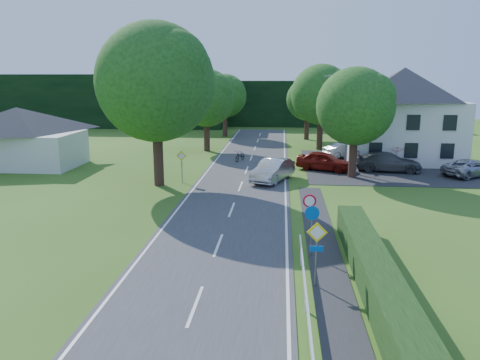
# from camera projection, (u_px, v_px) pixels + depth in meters

# --- Properties ---
(road) EXTENTS (7.00, 80.00, 0.04)m
(road) POSITION_uv_depth(u_px,v_px,m) (235.00, 201.00, 30.00)
(road) COLOR #38383B
(road) RESTS_ON ground
(parking_pad) EXTENTS (14.00, 16.00, 0.04)m
(parking_pad) POSITION_uv_depth(u_px,v_px,m) (383.00, 166.00, 41.59)
(parking_pad) COLOR #252527
(parking_pad) RESTS_ON ground
(line_edge_left) EXTENTS (0.12, 80.00, 0.01)m
(line_edge_left) POSITION_uv_depth(u_px,v_px,m) (185.00, 200.00, 30.28)
(line_edge_left) COLOR white
(line_edge_left) RESTS_ON road
(line_edge_right) EXTENTS (0.12, 80.00, 0.01)m
(line_edge_right) POSITION_uv_depth(u_px,v_px,m) (286.00, 202.00, 29.71)
(line_edge_right) COLOR white
(line_edge_right) RESTS_ON road
(line_centre) EXTENTS (0.12, 80.00, 0.01)m
(line_centre) POSITION_uv_depth(u_px,v_px,m) (235.00, 201.00, 30.00)
(line_centre) COLOR white
(line_centre) RESTS_ON road
(tree_main) EXTENTS (9.40, 9.40, 11.64)m
(tree_main) POSITION_uv_depth(u_px,v_px,m) (156.00, 105.00, 33.13)
(tree_main) COLOR #194414
(tree_main) RESTS_ON ground
(tree_left_far) EXTENTS (7.00, 7.00, 8.58)m
(tree_left_far) POSITION_uv_depth(u_px,v_px,m) (206.00, 110.00, 48.92)
(tree_left_far) COLOR #194414
(tree_left_far) RESTS_ON ground
(tree_right_far) EXTENTS (7.40, 7.40, 9.09)m
(tree_right_far) POSITION_uv_depth(u_px,v_px,m) (321.00, 107.00, 49.77)
(tree_right_far) COLOR #194414
(tree_right_far) RESTS_ON ground
(tree_left_back) EXTENTS (6.60, 6.60, 8.07)m
(tree_left_back) POSITION_uv_depth(u_px,v_px,m) (225.00, 105.00, 60.60)
(tree_left_back) COLOR #194414
(tree_left_back) RESTS_ON ground
(tree_right_back) EXTENTS (6.20, 6.20, 7.56)m
(tree_right_back) POSITION_uv_depth(u_px,v_px,m) (307.00, 109.00, 57.80)
(tree_right_back) COLOR #194414
(tree_right_back) RESTS_ON ground
(tree_right_mid) EXTENTS (7.00, 7.00, 8.58)m
(tree_right_mid) POSITION_uv_depth(u_px,v_px,m) (354.00, 123.00, 36.09)
(tree_right_mid) COLOR #194414
(tree_right_mid) RESTS_ON ground
(treeline_left) EXTENTS (44.00, 6.00, 8.00)m
(treeline_left) POSITION_uv_depth(u_px,v_px,m) (82.00, 101.00, 72.36)
(treeline_left) COLOR black
(treeline_left) RESTS_ON ground
(treeline_right) EXTENTS (30.00, 5.00, 7.00)m
(treeline_right) POSITION_uv_depth(u_px,v_px,m) (315.00, 104.00, 73.23)
(treeline_right) COLOR black
(treeline_right) RESTS_ON ground
(bungalow_left) EXTENTS (11.00, 6.50, 5.20)m
(bungalow_left) POSITION_uv_depth(u_px,v_px,m) (19.00, 136.00, 40.86)
(bungalow_left) COLOR silver
(bungalow_left) RESTS_ON ground
(house_white) EXTENTS (10.60, 8.40, 8.60)m
(house_white) POSITION_uv_depth(u_px,v_px,m) (402.00, 114.00, 43.36)
(house_white) COLOR white
(house_white) RESTS_ON ground
(streetlight) EXTENTS (2.03, 0.18, 8.00)m
(streetlight) POSITION_uv_depth(u_px,v_px,m) (345.00, 118.00, 38.04)
(streetlight) COLOR slate
(streetlight) RESTS_ON ground
(sign_priority_right) EXTENTS (0.78, 0.09, 2.59)m
(sign_priority_right) POSITION_uv_depth(u_px,v_px,m) (317.00, 242.00, 17.56)
(sign_priority_right) COLOR slate
(sign_priority_right) RESTS_ON ground
(sign_roundabout) EXTENTS (0.64, 0.08, 2.37)m
(sign_roundabout) POSITION_uv_depth(u_px,v_px,m) (312.00, 221.00, 20.50)
(sign_roundabout) COLOR slate
(sign_roundabout) RESTS_ON ground
(sign_speed_limit) EXTENTS (0.64, 0.11, 2.37)m
(sign_speed_limit) POSITION_uv_depth(u_px,v_px,m) (309.00, 207.00, 22.42)
(sign_speed_limit) COLOR slate
(sign_speed_limit) RESTS_ON ground
(sign_priority_left) EXTENTS (0.78, 0.09, 2.44)m
(sign_priority_left) POSITION_uv_depth(u_px,v_px,m) (182.00, 160.00, 34.86)
(sign_priority_left) COLOR slate
(sign_priority_left) RESTS_ON ground
(moving_car) EXTENTS (3.47, 5.35, 1.67)m
(moving_car) POSITION_uv_depth(u_px,v_px,m) (273.00, 170.00, 35.47)
(moving_car) COLOR silver
(moving_car) RESTS_ON road
(motorcycle) EXTENTS (1.27, 2.03, 1.01)m
(motorcycle) POSITION_uv_depth(u_px,v_px,m) (240.00, 156.00, 43.73)
(motorcycle) COLOR black
(motorcycle) RESTS_ON road
(parked_car_red) EXTENTS (5.01, 3.58, 1.58)m
(parked_car_red) POSITION_uv_depth(u_px,v_px,m) (324.00, 161.00, 39.47)
(parked_car_red) COLOR maroon
(parked_car_red) RESTS_ON parking_pad
(parked_car_silver_a) EXTENTS (4.50, 3.06, 1.40)m
(parked_car_silver_a) POSITION_uv_depth(u_px,v_px,m) (345.00, 150.00, 45.56)
(parked_car_silver_a) COLOR #B0B0B5
(parked_car_silver_a) RESTS_ON parking_pad
(parked_car_grey) EXTENTS (5.66, 2.86, 1.58)m
(parked_car_grey) POSITION_uv_depth(u_px,v_px,m) (388.00, 162.00, 39.07)
(parked_car_grey) COLOR #4C4D51
(parked_car_grey) RESTS_ON parking_pad
(parked_car_silver_b) EXTENTS (5.34, 4.41, 1.35)m
(parked_car_silver_b) POSITION_uv_depth(u_px,v_px,m) (471.00, 168.00, 37.15)
(parked_car_silver_b) COLOR #ABAAB2
(parked_car_silver_b) RESTS_ON parking_pad
(parasol) EXTENTS (2.09, 2.13, 1.91)m
(parasol) POSITION_uv_depth(u_px,v_px,m) (397.00, 158.00, 40.12)
(parasol) COLOR #B70E0F
(parasol) RESTS_ON parking_pad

